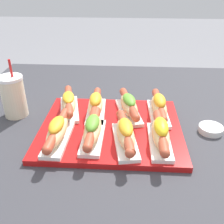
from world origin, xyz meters
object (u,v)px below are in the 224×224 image
object	(u,v)px
hot_dog_5	(96,105)
hot_dog_7	(160,106)
sauce_bowl	(212,129)
hot_dog_1	(94,129)
hot_dog_3	(161,133)
serving_tray	(112,128)
hot_dog_0	(58,131)
hot_dog_6	(130,105)
hot_dog_4	(70,103)
hot_dog_2	(125,134)
drink_cup	(14,96)

from	to	relation	value
hot_dog_5	hot_dog_7	distance (m)	0.22
sauce_bowl	hot_dog_1	bearing A→B (deg)	-166.69
hot_dog_5	hot_dog_7	bearing A→B (deg)	0.91
hot_dog_3	hot_dog_5	xyz separation A→B (m)	(-0.20, 0.16, -0.00)
hot_dog_7	hot_dog_3	bearing A→B (deg)	-93.90
serving_tray	hot_dog_0	world-z (taller)	hot_dog_0
hot_dog_0	hot_dog_3	bearing A→B (deg)	1.26
hot_dog_6	hot_dog_5	bearing A→B (deg)	-177.05
hot_dog_4	hot_dog_7	distance (m)	0.31
hot_dog_5	sauce_bowl	bearing A→B (deg)	-9.35
hot_dog_0	hot_dog_2	size ratio (longest dim) A/B	1.01
serving_tray	hot_dog_2	bearing A→B (deg)	-63.59
hot_dog_4	sauce_bowl	distance (m)	0.48
drink_cup	sauce_bowl	bearing A→B (deg)	-5.83
serving_tray	hot_dog_1	xyz separation A→B (m)	(-0.05, -0.08, 0.04)
hot_dog_0	hot_dog_3	size ratio (longest dim) A/B	1.00
hot_dog_3	hot_dog_5	size ratio (longest dim) A/B	1.00
hot_dog_0	hot_dog_5	size ratio (longest dim) A/B	1.00
hot_dog_3	hot_dog_5	bearing A→B (deg)	142.07
hot_dog_2	hot_dog_6	xyz separation A→B (m)	(0.01, 0.17, -0.00)
hot_dog_2	hot_dog_6	size ratio (longest dim) A/B	1.01
sauce_bowl	serving_tray	bearing A→B (deg)	-177.78
hot_dog_0	hot_dog_7	world-z (taller)	hot_dog_7
hot_dog_2	hot_dog_6	bearing A→B (deg)	86.05
hot_dog_3	drink_cup	world-z (taller)	drink_cup
hot_dog_0	hot_dog_7	distance (m)	0.35
hot_dog_4	drink_cup	size ratio (longest dim) A/B	1.06
hot_dog_0	hot_dog_1	world-z (taller)	same
hot_dog_6	hot_dog_7	world-z (taller)	hot_dog_7
hot_dog_1	hot_dog_4	bearing A→B (deg)	122.58
hot_dog_1	hot_dog_5	xyz separation A→B (m)	(-0.01, 0.15, 0.00)
hot_dog_4	hot_dog_6	bearing A→B (deg)	-2.26
sauce_bowl	drink_cup	size ratio (longest dim) A/B	0.37
hot_dog_2	hot_dog_3	world-z (taller)	hot_dog_3
hot_dog_1	sauce_bowl	distance (m)	0.38
hot_dog_6	drink_cup	size ratio (longest dim) A/B	1.06
hot_dog_2	hot_dog_5	xyz separation A→B (m)	(-0.10, 0.17, 0.00)
hot_dog_2	hot_dog_6	distance (m)	0.17
hot_dog_5	drink_cup	size ratio (longest dim) A/B	1.08
drink_cup	hot_dog_2	bearing A→B (deg)	-23.74
hot_dog_0	sauce_bowl	size ratio (longest dim) A/B	2.91
hot_dog_4	hot_dog_2	bearing A→B (deg)	-42.17
hot_dog_2	hot_dog_7	bearing A→B (deg)	56.04
hot_dog_3	sauce_bowl	size ratio (longest dim) A/B	2.91
hot_dog_4	hot_dog_7	world-z (taller)	hot_dog_7
hot_dog_1	hot_dog_3	bearing A→B (deg)	-2.78
hot_dog_6	sauce_bowl	bearing A→B (deg)	-14.43
hot_dog_3	hot_dog_7	xyz separation A→B (m)	(0.01, 0.16, -0.00)
hot_dog_6	hot_dog_4	bearing A→B (deg)	177.74
hot_dog_5	hot_dog_2	bearing A→B (deg)	-58.33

